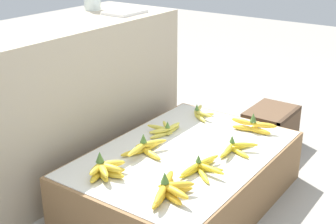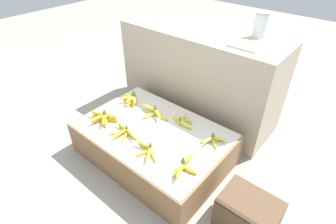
{
  "view_description": "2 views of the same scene",
  "coord_description": "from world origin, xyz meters",
  "px_view_note": "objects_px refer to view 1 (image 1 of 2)",
  "views": [
    {
      "loc": [
        -1.74,
        -1.12,
        1.32
      ],
      "look_at": [
        0.03,
        0.12,
        0.46
      ],
      "focal_mm": 50.0,
      "sensor_mm": 36.0,
      "label": 1
    },
    {
      "loc": [
        1.1,
        -1.13,
        1.58
      ],
      "look_at": [
        0.07,
        0.09,
        0.43
      ],
      "focal_mm": 28.0,
      "sensor_mm": 36.0,
      "label": 2
    }
  ],
  "objects_px": {
    "wooden_crate": "(271,128)",
    "banana_bunch_middle_midleft": "(145,148)",
    "banana_bunch_middle_right": "(200,113)",
    "foam_tray_white": "(125,12)",
    "banana_bunch_front_midright": "(236,148)",
    "banana_bunch_middle_midright": "(164,130)",
    "banana_bunch_front_midleft": "(202,168)",
    "banana_bunch_front_left": "(169,190)",
    "banana_bunch_front_right": "(253,126)",
    "banana_bunch_middle_left": "(105,170)"
  },
  "relations": [
    {
      "from": "wooden_crate",
      "to": "banana_bunch_front_midleft",
      "type": "distance_m",
      "value": 1.02
    },
    {
      "from": "banana_bunch_front_midright",
      "to": "banana_bunch_middle_right",
      "type": "distance_m",
      "value": 0.48
    },
    {
      "from": "banana_bunch_front_midright",
      "to": "banana_bunch_middle_midright",
      "type": "height_order",
      "value": "banana_bunch_front_midright"
    },
    {
      "from": "wooden_crate",
      "to": "banana_bunch_middle_midleft",
      "type": "bearing_deg",
      "value": 166.49
    },
    {
      "from": "banana_bunch_middle_midright",
      "to": "banana_bunch_front_left",
      "type": "bearing_deg",
      "value": -142.83
    },
    {
      "from": "banana_bunch_middle_right",
      "to": "foam_tray_white",
      "type": "height_order",
      "value": "foam_tray_white"
    },
    {
      "from": "banana_bunch_front_midleft",
      "to": "banana_bunch_middle_left",
      "type": "bearing_deg",
      "value": 130.33
    },
    {
      "from": "banana_bunch_front_midleft",
      "to": "banana_bunch_front_midright",
      "type": "distance_m",
      "value": 0.27
    },
    {
      "from": "wooden_crate",
      "to": "banana_bunch_front_right",
      "type": "relative_size",
      "value": 1.4
    },
    {
      "from": "banana_bunch_front_midright",
      "to": "banana_bunch_front_left",
      "type": "bearing_deg",
      "value": 175.99
    },
    {
      "from": "banana_bunch_front_left",
      "to": "banana_bunch_front_midright",
      "type": "xyz_separation_m",
      "value": [
        0.52,
        -0.04,
        -0.01
      ]
    },
    {
      "from": "wooden_crate",
      "to": "banana_bunch_front_midright",
      "type": "xyz_separation_m",
      "value": [
        -0.73,
        -0.12,
        0.18
      ]
    },
    {
      "from": "banana_bunch_front_midright",
      "to": "foam_tray_white",
      "type": "relative_size",
      "value": 1.08
    },
    {
      "from": "banana_bunch_front_left",
      "to": "banana_bunch_middle_midright",
      "type": "xyz_separation_m",
      "value": [
        0.51,
        0.38,
        -0.01
      ]
    },
    {
      "from": "banana_bunch_front_midright",
      "to": "banana_bunch_middle_midleft",
      "type": "bearing_deg",
      "value": 126.05
    },
    {
      "from": "banana_bunch_middle_midleft",
      "to": "banana_bunch_middle_right",
      "type": "distance_m",
      "value": 0.56
    },
    {
      "from": "wooden_crate",
      "to": "banana_bunch_front_midleft",
      "type": "relative_size",
      "value": 1.36
    },
    {
      "from": "banana_bunch_front_right",
      "to": "banana_bunch_middle_right",
      "type": "xyz_separation_m",
      "value": [
        0.01,
        0.34,
        -0.01
      ]
    },
    {
      "from": "wooden_crate",
      "to": "banana_bunch_front_right",
      "type": "height_order",
      "value": "banana_bunch_front_right"
    },
    {
      "from": "banana_bunch_middle_left",
      "to": "foam_tray_white",
      "type": "bearing_deg",
      "value": 33.35
    },
    {
      "from": "wooden_crate",
      "to": "banana_bunch_middle_left",
      "type": "relative_size",
      "value": 1.78
    },
    {
      "from": "banana_bunch_front_midright",
      "to": "banana_bunch_front_midleft",
      "type": "bearing_deg",
      "value": 172.96
    },
    {
      "from": "banana_bunch_front_midright",
      "to": "banana_bunch_middle_midright",
      "type": "bearing_deg",
      "value": 91.97
    },
    {
      "from": "banana_bunch_middle_midleft",
      "to": "banana_bunch_middle_midright",
      "type": "bearing_deg",
      "value": 13.68
    },
    {
      "from": "banana_bunch_front_midleft",
      "to": "banana_bunch_front_midright",
      "type": "height_order",
      "value": "banana_bunch_front_midright"
    },
    {
      "from": "wooden_crate",
      "to": "banana_bunch_middle_midright",
      "type": "distance_m",
      "value": 0.82
    },
    {
      "from": "wooden_crate",
      "to": "banana_bunch_middle_midleft",
      "type": "height_order",
      "value": "banana_bunch_middle_midleft"
    },
    {
      "from": "banana_bunch_front_midright",
      "to": "foam_tray_white",
      "type": "distance_m",
      "value": 1.04
    },
    {
      "from": "banana_bunch_middle_left",
      "to": "banana_bunch_middle_midleft",
      "type": "bearing_deg",
      "value": -0.8
    },
    {
      "from": "wooden_crate",
      "to": "banana_bunch_middle_midright",
      "type": "relative_size",
      "value": 1.54
    },
    {
      "from": "banana_bunch_middle_right",
      "to": "foam_tray_white",
      "type": "distance_m",
      "value": 0.73
    },
    {
      "from": "banana_bunch_front_midleft",
      "to": "banana_bunch_middle_right",
      "type": "height_order",
      "value": "same"
    },
    {
      "from": "banana_bunch_middle_left",
      "to": "foam_tray_white",
      "type": "distance_m",
      "value": 1.05
    },
    {
      "from": "banana_bunch_front_left",
      "to": "banana_bunch_front_right",
      "type": "distance_m",
      "value": 0.81
    },
    {
      "from": "banana_bunch_front_midright",
      "to": "banana_bunch_middle_midleft",
      "type": "relative_size",
      "value": 0.87
    },
    {
      "from": "foam_tray_white",
      "to": "banana_bunch_middle_midleft",
      "type": "bearing_deg",
      "value": -133.25
    },
    {
      "from": "wooden_crate",
      "to": "banana_bunch_middle_midleft",
      "type": "xyz_separation_m",
      "value": [
        -0.99,
        0.24,
        0.19
      ]
    },
    {
      "from": "banana_bunch_middle_midleft",
      "to": "banana_bunch_middle_midright",
      "type": "relative_size",
      "value": 1.24
    },
    {
      "from": "banana_bunch_middle_right",
      "to": "banana_bunch_front_left",
      "type": "bearing_deg",
      "value": -156.91
    },
    {
      "from": "banana_bunch_front_left",
      "to": "banana_bunch_middle_left",
      "type": "relative_size",
      "value": 1.32
    },
    {
      "from": "banana_bunch_middle_left",
      "to": "banana_bunch_middle_midright",
      "type": "height_order",
      "value": "banana_bunch_middle_left"
    },
    {
      "from": "banana_bunch_front_right",
      "to": "banana_bunch_front_midleft",
      "type": "bearing_deg",
      "value": -178.7
    },
    {
      "from": "banana_bunch_front_right",
      "to": "banana_bunch_middle_right",
      "type": "bearing_deg",
      "value": 88.82
    },
    {
      "from": "banana_bunch_front_right",
      "to": "banana_bunch_middle_midleft",
      "type": "bearing_deg",
      "value": 150.25
    },
    {
      "from": "banana_bunch_middle_midright",
      "to": "foam_tray_white",
      "type": "height_order",
      "value": "foam_tray_white"
    },
    {
      "from": "banana_bunch_front_midright",
      "to": "banana_bunch_front_right",
      "type": "relative_size",
      "value": 0.98
    },
    {
      "from": "banana_bunch_front_right",
      "to": "banana_bunch_middle_left",
      "type": "distance_m",
      "value": 0.89
    },
    {
      "from": "banana_bunch_front_right",
      "to": "banana_bunch_middle_left",
      "type": "bearing_deg",
      "value": 159.12
    },
    {
      "from": "banana_bunch_front_midleft",
      "to": "banana_bunch_front_midright",
      "type": "bearing_deg",
      "value": -7.04
    },
    {
      "from": "wooden_crate",
      "to": "banana_bunch_front_midright",
      "type": "relative_size",
      "value": 1.43
    }
  ]
}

